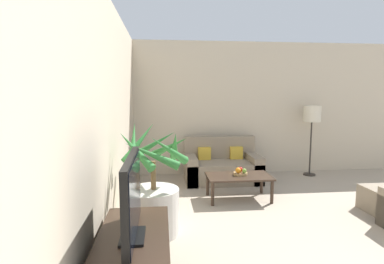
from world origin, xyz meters
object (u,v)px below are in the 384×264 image
(potted_palm, at_px, (154,198))
(sofa_loveseat, at_px, (222,167))
(floor_lamp, at_px, (312,117))
(apple_red, at_px, (240,169))
(orange_fruit, at_px, (238,170))
(coffee_table, at_px, (239,178))
(apple_green, at_px, (244,171))
(fruit_bowl, at_px, (240,174))
(television, at_px, (132,198))

(potted_palm, height_order, sofa_loveseat, potted_palm)
(potted_palm, height_order, floor_lamp, floor_lamp)
(apple_red, bearing_deg, potted_palm, -139.99)
(potted_palm, relative_size, floor_lamp, 0.94)
(potted_palm, distance_m, orange_fruit, 1.65)
(floor_lamp, bearing_deg, potted_palm, -143.33)
(coffee_table, bearing_deg, potted_palm, -140.74)
(sofa_loveseat, relative_size, apple_green, 19.39)
(sofa_loveseat, relative_size, fruit_bowl, 6.37)
(television, bearing_deg, floor_lamp, 47.69)
(apple_red, bearing_deg, coffee_table, -122.92)
(apple_green, xyz_separation_m, orange_fruit, (-0.10, 0.01, 0.01))
(floor_lamp, bearing_deg, coffee_table, -145.29)
(orange_fruit, bearing_deg, coffee_table, 28.73)
(television, distance_m, apple_green, 2.74)
(orange_fruit, bearing_deg, television, -121.53)
(orange_fruit, bearing_deg, fruit_bowl, 36.16)
(coffee_table, xyz_separation_m, apple_red, (0.04, 0.06, 0.13))
(fruit_bowl, xyz_separation_m, orange_fruit, (-0.05, -0.04, 0.06))
(sofa_loveseat, xyz_separation_m, orange_fruit, (0.05, -1.05, 0.20))
(television, relative_size, sofa_loveseat, 0.63)
(potted_palm, xyz_separation_m, apple_green, (1.37, 1.04, 0.03))
(sofa_loveseat, bearing_deg, fruit_bowl, -84.71)
(television, relative_size, potted_palm, 0.66)
(fruit_bowl, relative_size, orange_fruit, 2.52)
(television, distance_m, coffee_table, 2.74)
(coffee_table, bearing_deg, apple_green, -11.64)
(orange_fruit, bearing_deg, potted_palm, -140.64)
(apple_red, bearing_deg, apple_green, -62.34)
(apple_green, relative_size, orange_fruit, 0.83)
(floor_lamp, height_order, coffee_table, floor_lamp)
(fruit_bowl, xyz_separation_m, apple_red, (0.01, 0.03, 0.06))
(sofa_loveseat, relative_size, apple_red, 18.16)
(sofa_loveseat, height_order, apple_red, sofa_loveseat)
(sofa_loveseat, distance_m, apple_red, 1.00)
(coffee_table, xyz_separation_m, fruit_bowl, (0.03, 0.03, 0.07))
(apple_red, height_order, orange_fruit, orange_fruit)
(apple_green, bearing_deg, potted_palm, -142.89)
(potted_palm, distance_m, floor_lamp, 3.94)
(sofa_loveseat, relative_size, coffee_table, 1.41)
(television, relative_size, coffee_table, 0.88)
(television, relative_size, floor_lamp, 0.62)
(potted_palm, bearing_deg, orange_fruit, 39.36)
(television, xyz_separation_m, apple_red, (1.45, 2.35, -0.41))
(apple_green, height_order, orange_fruit, orange_fruit)
(apple_red, distance_m, orange_fruit, 0.09)
(floor_lamp, relative_size, coffee_table, 1.42)
(coffee_table, relative_size, apple_red, 12.92)
(apple_red, relative_size, orange_fruit, 0.89)
(potted_palm, height_order, apple_green, potted_palm)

